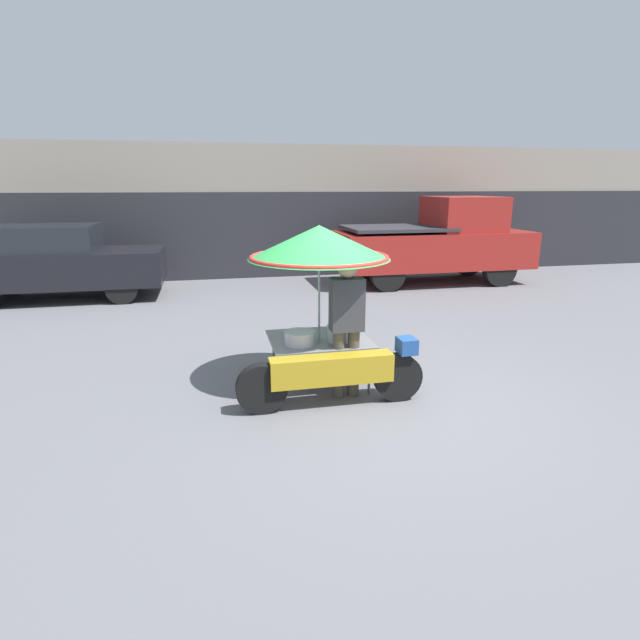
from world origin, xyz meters
The scene contains 6 objects.
ground_plane centered at (0.00, 0.00, 0.00)m, with size 36.00×36.00×0.00m, color slate.
shopfront_building centered at (0.00, 9.37, 1.73)m, with size 28.00×2.06×3.48m.
vendor_motorcycle_cart centered at (-0.53, 0.54, 1.51)m, with size 2.16×1.69×1.99m.
vendor_person centered at (-0.30, 0.21, 0.93)m, with size 0.38×0.22×1.65m.
parked_car centered at (-5.07, 6.58, 0.83)m, with size 4.33×1.70×1.62m.
pickup_truck centered at (3.86, 6.65, 1.04)m, with size 4.88×1.87×2.16m.
Camera 1 is at (-1.80, -5.15, 2.45)m, focal length 28.00 mm.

